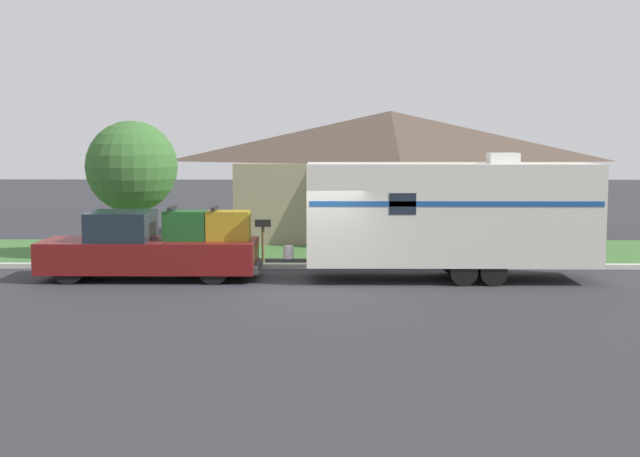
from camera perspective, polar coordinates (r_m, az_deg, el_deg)
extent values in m
plane|color=#2D2D33|center=(22.74, -0.25, -3.95)|extent=(120.00, 120.00, 0.00)
cube|color=beige|center=(26.43, -0.12, -2.42)|extent=(80.00, 0.30, 0.14)
cube|color=#3D6B33|center=(30.05, -0.03, -1.52)|extent=(80.00, 7.00, 0.03)
cube|color=gray|center=(35.49, 4.50, 1.94)|extent=(11.72, 7.26, 2.93)
pyramid|color=#4C3D33|center=(35.41, 4.53, 5.91)|extent=(12.66, 7.84, 1.98)
cube|color=#4C3828|center=(31.94, 4.92, 0.76)|extent=(1.00, 0.06, 2.10)
cylinder|color=black|center=(24.52, -15.79, -2.44)|extent=(0.85, 0.28, 0.85)
cylinder|color=black|center=(26.13, -14.74, -1.92)|extent=(0.85, 0.28, 0.85)
cylinder|color=black|center=(23.72, -6.82, -2.54)|extent=(0.85, 0.28, 0.85)
cylinder|color=black|center=(25.38, -6.33, -1.98)|extent=(0.85, 0.28, 0.85)
cube|color=maroon|center=(25.12, -13.83, -1.67)|extent=(3.17, 2.05, 0.84)
cube|color=#19232D|center=(24.89, -12.60, 0.17)|extent=(1.65, 1.89, 0.78)
cube|color=maroon|center=(24.55, -7.22, -1.72)|extent=(2.66, 2.05, 0.84)
cube|color=#333333|center=(24.44, -3.98, -2.43)|extent=(0.12, 1.84, 0.20)
cube|color=#194C1E|center=(24.55, -8.60, 0.19)|extent=(1.15, 0.86, 0.80)
cube|color=black|center=(24.57, -9.46, 1.31)|extent=(0.10, 0.95, 0.08)
cube|color=olive|center=(24.39, -5.88, 0.19)|extent=(1.15, 0.86, 0.80)
cube|color=black|center=(24.39, -6.75, 1.31)|extent=(0.10, 0.95, 0.08)
cylinder|color=black|center=(23.61, 9.18, -2.78)|extent=(0.71, 0.22, 0.71)
cylinder|color=black|center=(25.62, 8.50, -2.10)|extent=(0.71, 0.22, 0.71)
cylinder|color=black|center=(23.74, 11.06, -2.77)|extent=(0.71, 0.22, 0.71)
cylinder|color=black|center=(25.74, 10.24, -2.09)|extent=(0.71, 0.22, 0.71)
cube|color=beige|center=(24.42, 8.35, 0.98)|extent=(7.77, 2.34, 2.71)
cube|color=navy|center=(23.23, 8.75, 1.56)|extent=(7.61, 0.01, 0.14)
cube|color=#383838|center=(24.37, -2.17, -2.06)|extent=(1.17, 0.12, 0.10)
cylinder|color=silver|center=(24.34, -2.03, -1.53)|extent=(0.28, 0.28, 0.36)
cube|color=silver|center=(24.56, 11.65, 4.44)|extent=(0.80, 0.68, 0.28)
cube|color=#19232D|center=(23.07, 5.31, 1.58)|extent=(0.70, 0.01, 0.56)
cylinder|color=brown|center=(27.20, -3.67, -1.10)|extent=(0.09, 0.09, 1.17)
cube|color=black|center=(27.12, -3.68, 0.35)|extent=(0.48, 0.20, 0.22)
cylinder|color=brown|center=(29.20, -11.87, -0.07)|extent=(0.24, 0.24, 1.85)
sphere|color=#38662D|center=(29.07, -11.96, 3.90)|extent=(2.92, 2.92, 2.92)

